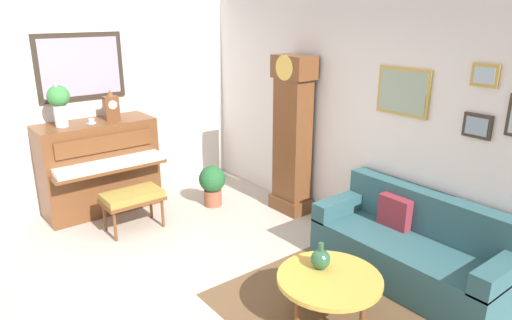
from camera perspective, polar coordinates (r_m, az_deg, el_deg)
name	(u,v)px	position (r m, az deg, el deg)	size (l,w,h in m)	color
ground_plane	(171,294)	(4.67, -10.42, -15.96)	(6.40, 6.00, 0.10)	#B2A899
wall_left	(68,102)	(6.42, -22.19, 6.63)	(0.13, 4.90, 2.80)	silver
wall_back	(350,112)	(5.49, 11.49, 5.78)	(5.30, 0.13, 2.80)	silver
area_rug	(335,319)	(4.26, 9.67, -18.80)	(2.10, 1.50, 0.01)	brown
piano	(99,166)	(6.33, -18.76, -0.72)	(0.87, 1.44, 1.19)	brown
piano_bench	(132,198)	(5.71, -15.01, -4.53)	(0.42, 0.70, 0.48)	brown
grandfather_clock	(292,140)	(5.88, 4.48, 2.50)	(0.52, 0.34, 2.03)	brown
couch	(413,249)	(4.84, 18.77, -10.36)	(1.90, 0.80, 0.84)	#2D565B
coffee_table	(329,280)	(4.02, 9.05, -14.41)	(0.88, 0.88, 0.43)	gold
mantel_clock	(111,106)	(6.21, -17.45, 6.34)	(0.13, 0.18, 0.38)	brown
flower_vase	(59,101)	(6.00, -23.16, 6.73)	(0.26, 0.26, 0.58)	silver
teacup	(91,122)	(6.10, -19.67, 4.49)	(0.12, 0.12, 0.06)	#ADC6D6
green_jug	(321,259)	(4.07, 7.97, -12.00)	(0.17, 0.17, 0.24)	#234C33
potted_plant	(212,183)	(6.24, -5.41, -2.82)	(0.36, 0.36, 0.56)	#935138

